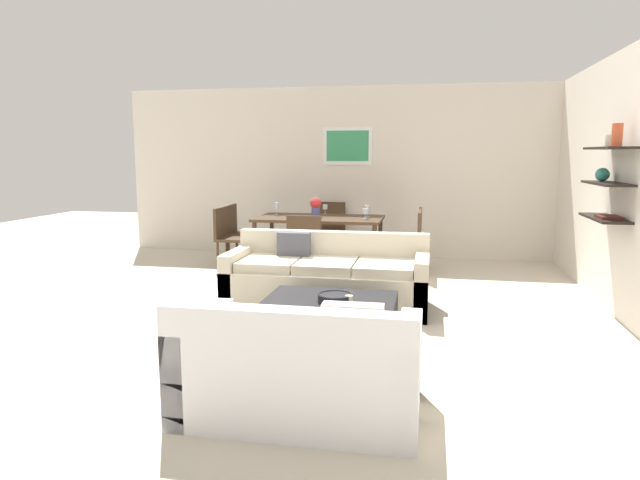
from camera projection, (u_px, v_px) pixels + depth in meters
ground_plane at (316, 315)px, 5.84m from camera, size 18.00×18.00×0.00m
back_wall_unit at (378, 172)px, 9.00m from camera, size 8.40×0.09×2.70m
right_wall_shelf_unit at (625, 183)px, 5.64m from camera, size 0.34×8.20×2.70m
sofa_beige at (327, 280)px, 6.11m from camera, size 2.14×0.90×0.78m
loveseat_white at (301, 370)px, 3.57m from camera, size 1.50×0.90×0.78m
coffee_table at (328, 324)px, 4.89m from camera, size 1.14×1.08×0.38m
decorative_bowl at (335, 298)px, 4.84m from camera, size 0.30×0.30×0.08m
candle_jar at (349, 300)px, 4.77m from camera, size 0.07×0.07×0.08m
dining_table at (319, 222)px, 8.06m from camera, size 1.79×0.98×0.75m
dining_chair_right_near at (411, 239)px, 7.63m from camera, size 0.44×0.44×0.88m
dining_chair_foot at (306, 244)px, 7.22m from camera, size 0.44×0.44×0.88m
dining_chair_left_near at (228, 234)px, 8.12m from camera, size 0.44×0.44×0.88m
dining_chair_head at (330, 226)px, 8.96m from camera, size 0.44×0.44×0.88m
dining_chair_right_far at (412, 234)px, 8.06m from camera, size 0.44×0.44×0.88m
dining_chair_left_far at (238, 230)px, 8.55m from camera, size 0.44×0.44×0.88m
wine_glass_right_far at (367, 209)px, 8.03m from camera, size 0.07×0.07×0.17m
wine_glass_head at (325, 207)px, 8.46m from camera, size 0.07×0.07×0.14m
wine_glass_left_far at (276, 206)px, 8.28m from camera, size 0.08×0.08×0.19m
wine_glass_right_near at (365, 212)px, 7.79m from camera, size 0.08×0.08×0.15m
centerpiece_vase at (316, 206)px, 8.05m from camera, size 0.16×0.16×0.28m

